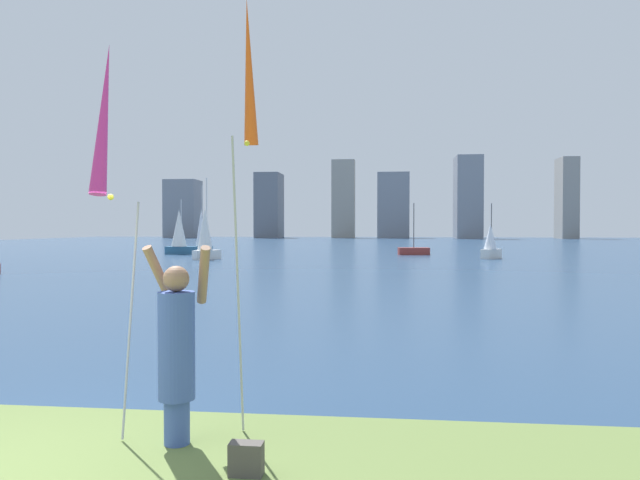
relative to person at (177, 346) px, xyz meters
The scene contains 16 objects.
ground 49.73m from the person, 91.95° to the left, with size 120.00×138.00×0.12m.
person is the anchor object (origin of this frame).
kite_flag_left 2.25m from the person, 150.16° to the right, with size 0.16×0.99×3.94m.
kite_flag_right 2.94m from the person, 50.78° to the left, with size 0.16×0.92×4.66m.
bag 1.37m from the person, 37.33° to the right, with size 0.30×0.16×0.29m.
sailboat_1 33.54m from the person, 106.95° to the left, with size 1.59×2.01×5.45m.
sailboat_2 40.54m from the person, 83.83° to the left, with size 2.49×1.21×4.03m.
sailboat_3 46.25m from the person, 107.50° to the left, with size 1.45×2.13×5.81m.
sailboat_4 41.72m from the person, 109.80° to the left, with size 2.42×1.21×4.37m.
sailboat_5 36.38m from the person, 75.19° to the left, with size 1.61×1.76×3.79m.
skyline_tower_0 116.42m from the person, 109.49° to the left, with size 6.46×5.88×11.72m.
skyline_tower_1 112.56m from the person, 100.80° to the left, with size 4.85×7.33×12.96m.
skyline_tower_2 111.26m from the person, 93.13° to the left, with size 4.55×3.40×15.52m.
skyline_tower_3 111.29m from the person, 88.03° to the left, with size 6.19×6.29×12.85m.
skyline_tower_4 107.97m from the person, 80.55° to the left, with size 4.72×6.87×15.38m.
skyline_tower_5 113.16m from the person, 71.52° to the left, with size 3.01×5.53×14.99m.
Camera 1 is at (3.75, -4.36, 2.18)m, focal length 32.74 mm.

